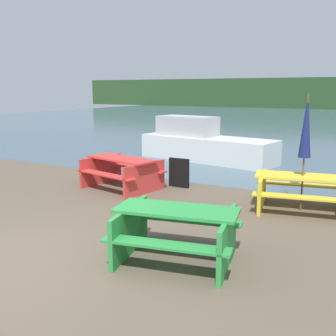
{
  "coord_description": "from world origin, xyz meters",
  "views": [
    {
      "loc": [
        4.53,
        -3.59,
        2.47
      ],
      "look_at": [
        0.6,
        3.49,
        0.85
      ],
      "focal_mm": 42.0,
      "sensor_mm": 36.0,
      "label": 1
    }
  ],
  "objects_px": {
    "picnic_table_red": "(122,170)",
    "umbrella_navy": "(306,127)",
    "picnic_table_yellow": "(302,189)",
    "boat": "(203,144)",
    "picnic_table_green": "(177,229)",
    "signboard": "(179,173)"
  },
  "relations": [
    {
      "from": "picnic_table_green",
      "to": "umbrella_navy",
      "type": "height_order",
      "value": "umbrella_navy"
    },
    {
      "from": "umbrella_navy",
      "to": "signboard",
      "type": "height_order",
      "value": "umbrella_navy"
    },
    {
      "from": "boat",
      "to": "umbrella_navy",
      "type": "bearing_deg",
      "value": -37.76
    },
    {
      "from": "picnic_table_yellow",
      "to": "picnic_table_green",
      "type": "bearing_deg",
      "value": -108.47
    },
    {
      "from": "umbrella_navy",
      "to": "boat",
      "type": "xyz_separation_m",
      "value": [
        -4.24,
        4.51,
        -1.17
      ]
    },
    {
      "from": "picnic_table_yellow",
      "to": "boat",
      "type": "height_order",
      "value": "boat"
    },
    {
      "from": "picnic_table_red",
      "to": "boat",
      "type": "bearing_deg",
      "value": 88.85
    },
    {
      "from": "picnic_table_yellow",
      "to": "signboard",
      "type": "height_order",
      "value": "signboard"
    },
    {
      "from": "umbrella_navy",
      "to": "signboard",
      "type": "distance_m",
      "value": 3.46
    },
    {
      "from": "picnic_table_red",
      "to": "umbrella_navy",
      "type": "bearing_deg",
      "value": 4.04
    },
    {
      "from": "picnic_table_red",
      "to": "umbrella_navy",
      "type": "height_order",
      "value": "umbrella_navy"
    },
    {
      "from": "picnic_table_green",
      "to": "picnic_table_red",
      "type": "xyz_separation_m",
      "value": [
        -3.2,
        3.09,
        0.01
      ]
    },
    {
      "from": "picnic_table_green",
      "to": "picnic_table_red",
      "type": "bearing_deg",
      "value": 135.98
    },
    {
      "from": "picnic_table_red",
      "to": "boat",
      "type": "relative_size",
      "value": 0.42
    },
    {
      "from": "picnic_table_red",
      "to": "picnic_table_yellow",
      "type": "bearing_deg",
      "value": 4.04
    },
    {
      "from": "umbrella_navy",
      "to": "boat",
      "type": "height_order",
      "value": "umbrella_navy"
    },
    {
      "from": "picnic_table_green",
      "to": "picnic_table_yellow",
      "type": "bearing_deg",
      "value": 71.53
    },
    {
      "from": "picnic_table_green",
      "to": "picnic_table_red",
      "type": "relative_size",
      "value": 0.96
    },
    {
      "from": "boat",
      "to": "picnic_table_yellow",
      "type": "bearing_deg",
      "value": -37.76
    },
    {
      "from": "picnic_table_red",
      "to": "picnic_table_yellow",
      "type": "height_order",
      "value": "picnic_table_red"
    },
    {
      "from": "picnic_table_green",
      "to": "umbrella_navy",
      "type": "distance_m",
      "value": 3.8
    },
    {
      "from": "picnic_table_yellow",
      "to": "boat",
      "type": "relative_size",
      "value": 0.42
    }
  ]
}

